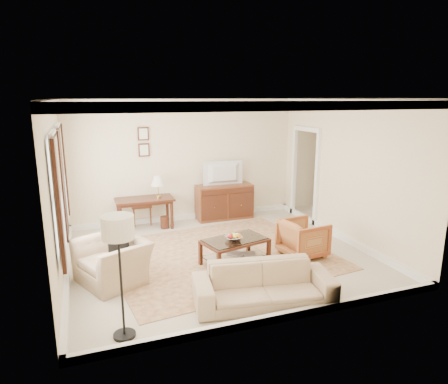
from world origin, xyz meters
TOP-DOWN VIEW (x-y plane):
  - room_shell at (0.00, 0.00)m, footprint 5.51×5.01m
  - annex_bedroom at (4.49, 1.15)m, footprint 3.00×2.70m
  - window_front at (-2.70, -0.70)m, footprint 0.12×1.56m
  - window_rear at (-2.70, 0.90)m, footprint 0.12×1.56m
  - doorway at (2.71, 1.50)m, footprint 0.10×1.12m
  - rug at (-0.01, -0.02)m, footprint 4.33×3.83m
  - writing_desk at (-1.07, 2.08)m, footprint 1.29×0.65m
  - desk_chair at (-1.11, 2.43)m, footprint 0.49×0.49m
  - desk_lamp at (-0.75, 2.08)m, footprint 0.32×0.32m
  - framed_prints at (-0.97, 2.47)m, footprint 0.25×0.04m
  - sideboard at (0.89, 2.21)m, footprint 1.37×0.53m
  - tv at (0.89, 2.19)m, footprint 0.95×0.55m
  - coffee_table at (0.12, -0.50)m, footprint 1.26×0.92m
  - fruit_bowl at (0.07, -0.55)m, footprint 0.42×0.42m
  - book_a at (0.06, -0.51)m, footprint 0.25×0.19m
  - book_b at (0.28, -0.56)m, footprint 0.28×0.10m
  - striped_armchair at (1.46, -0.58)m, footprint 0.78×0.82m
  - club_armchair at (-1.99, -0.47)m, footprint 1.09×1.27m
  - backpack at (-1.89, -0.48)m, footprint 0.37×0.39m
  - sofa at (0.00, -1.95)m, footprint 2.08×0.91m
  - floor_lamp at (-2.00, -2.11)m, footprint 0.39×0.39m

SIDE VIEW (x-z plane):
  - rug at x=-0.01m, z-range 0.00..0.01m
  - book_b at x=0.28m, z-range -0.01..0.37m
  - book_a at x=0.06m, z-range 0.00..0.37m
  - annex_bedroom at x=4.49m, z-range -1.11..1.79m
  - coffee_table at x=0.12m, z-range 0.13..0.61m
  - striped_armchair at x=1.46m, z-range 0.00..0.77m
  - sofa at x=0.00m, z-range 0.00..0.79m
  - sideboard at x=0.89m, z-range 0.00..0.84m
  - club_armchair at x=-1.99m, z-range 0.00..0.94m
  - desk_chair at x=-1.11m, z-range 0.00..1.05m
  - fruit_bowl at x=0.07m, z-range 0.48..0.58m
  - writing_desk at x=-1.07m, z-range 0.24..0.95m
  - backpack at x=-1.89m, z-range 0.52..0.92m
  - desk_lamp at x=-0.75m, z-range 0.71..1.21m
  - doorway at x=2.71m, z-range -0.05..2.20m
  - tv at x=0.89m, z-range 1.26..1.38m
  - floor_lamp at x=-2.00m, z-range 0.54..2.12m
  - window_front at x=-2.70m, z-range 0.65..2.45m
  - window_rear at x=-2.70m, z-range 0.65..2.45m
  - framed_prints at x=-0.97m, z-range 1.60..2.28m
  - room_shell at x=0.00m, z-range 1.02..3.93m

